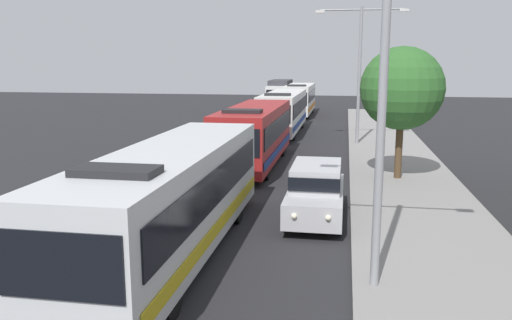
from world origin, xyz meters
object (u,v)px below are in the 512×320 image
Objects in this scene: bus_second_in_line at (255,133)px; streetlamp_near at (384,68)px; box_truck_oncoming at (280,92)px; roadside_tree at (402,89)px; streetlamp_mid at (360,62)px; bus_lead at (173,196)px; white_suv at (316,189)px; bus_middle at (284,111)px; bus_fourth_in_line at (299,98)px.

streetlamp_near reaches higher than bus_second_in_line.
streetlamp_near reaches higher than box_truck_oncoming.
roadside_tree is (1.63, 11.82, -1.03)m from streetlamp_near.
streetlamp_mid is 10.13m from roadside_tree.
streetlamp_near is at bearing -14.54° from bus_lead.
streetlamp_mid is (1.70, 16.25, 4.31)m from white_suv.
bus_middle is 1.10× the size of bus_fourth_in_line.
bus_fourth_in_line reaches higher than box_truck_oncoming.
bus_middle is at bearing 90.00° from bus_second_in_line.
bus_second_in_line is at bearing 160.94° from roadside_tree.
bus_fourth_in_line is at bearing 90.00° from bus_second_in_line.
box_truck_oncoming is 30.05m from streetlamp_mid.
streetlamp_near is 21.75m from streetlamp_mid.
streetlamp_mid is (5.40, 7.50, 3.66)m from bus_second_in_line.
bus_middle is at bearing 136.84° from streetlamp_mid.
box_truck_oncoming reaches higher than white_suv.
streetlamp_mid reaches higher than roadside_tree.
streetlamp_mid is (5.40, -5.06, 3.66)m from bus_middle.
white_suv is at bearing 107.17° from streetlamp_near.
bus_middle is 2.36× the size of white_suv.
bus_second_in_line reaches higher than box_truck_oncoming.
bus_lead and bus_second_in_line have the same top height.
bus_fourth_in_line is at bearing 97.65° from streetlamp_near.
box_truck_oncoming is at bearing 108.11° from bus_fourth_in_line.
white_suv is 16.89m from streetlamp_mid.
roadside_tree is (10.33, -38.46, 2.46)m from box_truck_oncoming.
streetlamp_near reaches higher than bus_lead.
roadside_tree is (1.63, -9.93, -1.18)m from streetlamp_mid.
streetlamp_mid reaches higher than streetlamp_near.
bus_fourth_in_line is (-0.00, 13.38, -0.00)m from bus_middle.
bus_lead is at bearing -90.00° from bus_fourth_in_line.
bus_second_in_line is at bearing -125.76° from streetlamp_mid.
bus_second_in_line is 0.91× the size of bus_middle.
roadside_tree is at bearing 82.14° from streetlamp_near.
bus_middle is 21.64m from white_suv.
streetlamp_near reaches higher than bus_fourth_in_line.
white_suv is (3.70, -21.31, -0.66)m from bus_middle.
bus_middle reaches higher than white_suv.
bus_middle is at bearing 99.85° from white_suv.
roadside_tree reaches higher than bus_second_in_line.
box_truck_oncoming is 0.92× the size of streetlamp_mid.
roadside_tree is at bearing -80.66° from streetlamp_mid.
bus_lead is at bearing -86.14° from box_truck_oncoming.
streetlamp_near reaches higher than roadside_tree.
roadside_tree reaches higher than bus_fourth_in_line.
bus_middle is 16.74m from roadside_tree.
roadside_tree is at bearing 56.00° from bus_lead.
bus_middle is 13.38m from bus_fourth_in_line.
bus_lead is 2.34× the size of white_suv.
white_suv is at bearing -117.80° from roadside_tree.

